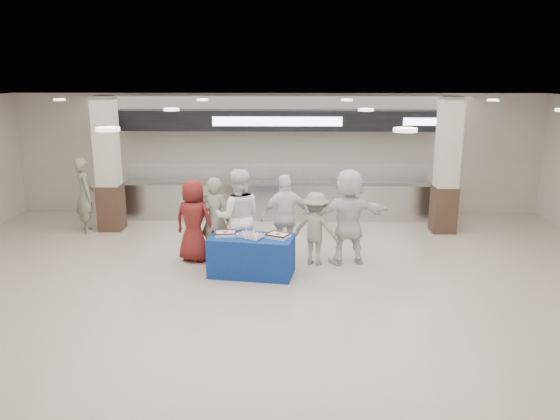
{
  "coord_description": "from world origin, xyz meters",
  "views": [
    {
      "loc": [
        0.37,
        -8.51,
        3.73
      ],
      "look_at": [
        0.15,
        1.6,
        1.17
      ],
      "focal_mm": 35.0,
      "sensor_mm": 36.0,
      "label": 1
    }
  ],
  "objects_px": {
    "chef_short": "(286,217)",
    "cupcake_tray": "(251,235)",
    "soldier_b": "(316,228)",
    "soldier_a": "(215,219)",
    "civilian_maroon": "(194,221)",
    "civilian_white": "(348,216)",
    "soldier_bg": "(85,195)",
    "sheet_cake_right": "(278,235)",
    "display_table": "(252,256)",
    "sheet_cake_left": "(225,233)",
    "chef_tall": "(238,217)"
  },
  "relations": [
    {
      "from": "soldier_b",
      "to": "soldier_a",
      "type": "bearing_deg",
      "value": 14.18
    },
    {
      "from": "display_table",
      "to": "civilian_maroon",
      "type": "relative_size",
      "value": 0.92
    },
    {
      "from": "sheet_cake_left",
      "to": "sheet_cake_right",
      "type": "bearing_deg",
      "value": -6.53
    },
    {
      "from": "display_table",
      "to": "civilian_maroon",
      "type": "distance_m",
      "value": 1.52
    },
    {
      "from": "display_table",
      "to": "soldier_bg",
      "type": "relative_size",
      "value": 0.86
    },
    {
      "from": "soldier_a",
      "to": "soldier_bg",
      "type": "bearing_deg",
      "value": -17.9
    },
    {
      "from": "civilian_maroon",
      "to": "civilian_white",
      "type": "xyz_separation_m",
      "value": [
        3.08,
        -0.07,
        0.12
      ]
    },
    {
      "from": "civilian_maroon",
      "to": "soldier_bg",
      "type": "height_order",
      "value": "soldier_bg"
    },
    {
      "from": "soldier_a",
      "to": "civilian_white",
      "type": "xyz_separation_m",
      "value": [
        2.66,
        -0.13,
        0.1
      ]
    },
    {
      "from": "civilian_maroon",
      "to": "soldier_b",
      "type": "distance_m",
      "value": 2.45
    },
    {
      "from": "sheet_cake_right",
      "to": "chef_short",
      "type": "bearing_deg",
      "value": 82.55
    },
    {
      "from": "civilian_maroon",
      "to": "sheet_cake_right",
      "type": "bearing_deg",
      "value": 172.93
    },
    {
      "from": "sheet_cake_right",
      "to": "soldier_a",
      "type": "xyz_separation_m",
      "value": [
        -1.29,
        0.88,
        0.06
      ]
    },
    {
      "from": "cupcake_tray",
      "to": "chef_short",
      "type": "distance_m",
      "value": 1.17
    },
    {
      "from": "cupcake_tray",
      "to": "soldier_bg",
      "type": "bearing_deg",
      "value": 145.66
    },
    {
      "from": "chef_tall",
      "to": "chef_short",
      "type": "distance_m",
      "value": 0.99
    },
    {
      "from": "display_table",
      "to": "soldier_b",
      "type": "bearing_deg",
      "value": 36.3
    },
    {
      "from": "soldier_b",
      "to": "soldier_bg",
      "type": "distance_m",
      "value": 5.8
    },
    {
      "from": "display_table",
      "to": "chef_tall",
      "type": "xyz_separation_m",
      "value": [
        -0.31,
        0.64,
        0.58
      ]
    },
    {
      "from": "display_table",
      "to": "cupcake_tray",
      "type": "height_order",
      "value": "cupcake_tray"
    },
    {
      "from": "display_table",
      "to": "soldier_a",
      "type": "distance_m",
      "value": 1.26
    },
    {
      "from": "chef_short",
      "to": "soldier_b",
      "type": "distance_m",
      "value": 0.69
    },
    {
      "from": "soldier_a",
      "to": "chef_tall",
      "type": "relative_size",
      "value": 0.9
    },
    {
      "from": "sheet_cake_left",
      "to": "sheet_cake_right",
      "type": "distance_m",
      "value": 1.0
    },
    {
      "from": "soldier_a",
      "to": "civilian_white",
      "type": "height_order",
      "value": "civilian_white"
    },
    {
      "from": "display_table",
      "to": "cupcake_tray",
      "type": "relative_size",
      "value": 2.88
    },
    {
      "from": "soldier_a",
      "to": "sheet_cake_left",
      "type": "bearing_deg",
      "value": 123.47
    },
    {
      "from": "civilian_white",
      "to": "civilian_maroon",
      "type": "bearing_deg",
      "value": -13.89
    },
    {
      "from": "sheet_cake_right",
      "to": "chef_tall",
      "type": "height_order",
      "value": "chef_tall"
    },
    {
      "from": "sheet_cake_left",
      "to": "soldier_b",
      "type": "distance_m",
      "value": 1.81
    },
    {
      "from": "soldier_bg",
      "to": "chef_tall",
      "type": "bearing_deg",
      "value": -149.57
    },
    {
      "from": "chef_tall",
      "to": "civilian_white",
      "type": "bearing_deg",
      "value": 175.5
    },
    {
      "from": "cupcake_tray",
      "to": "soldier_bg",
      "type": "relative_size",
      "value": 0.3
    },
    {
      "from": "sheet_cake_right",
      "to": "civilian_white",
      "type": "relative_size",
      "value": 0.25
    },
    {
      "from": "soldier_b",
      "to": "soldier_bg",
      "type": "bearing_deg",
      "value": -1.75
    },
    {
      "from": "sheet_cake_right",
      "to": "chef_short",
      "type": "height_order",
      "value": "chef_short"
    },
    {
      "from": "chef_tall",
      "to": "soldier_bg",
      "type": "relative_size",
      "value": 1.06
    },
    {
      "from": "cupcake_tray",
      "to": "chef_tall",
      "type": "xyz_separation_m",
      "value": [
        -0.3,
        0.67,
        0.17
      ]
    },
    {
      "from": "soldier_b",
      "to": "chef_tall",
      "type": "bearing_deg",
      "value": 20.15
    },
    {
      "from": "chef_short",
      "to": "cupcake_tray",
      "type": "bearing_deg",
      "value": 43.05
    },
    {
      "from": "chef_tall",
      "to": "soldier_bg",
      "type": "height_order",
      "value": "chef_tall"
    },
    {
      "from": "sheet_cake_left",
      "to": "civilian_white",
      "type": "height_order",
      "value": "civilian_white"
    },
    {
      "from": "sheet_cake_left",
      "to": "chef_short",
      "type": "height_order",
      "value": "chef_short"
    },
    {
      "from": "soldier_a",
      "to": "chef_tall",
      "type": "xyz_separation_m",
      "value": [
        0.48,
        -0.21,
        0.1
      ]
    },
    {
      "from": "display_table",
      "to": "chef_short",
      "type": "bearing_deg",
      "value": 65.18
    },
    {
      "from": "sheet_cake_right",
      "to": "soldier_a",
      "type": "distance_m",
      "value": 1.56
    },
    {
      "from": "sheet_cake_right",
      "to": "cupcake_tray",
      "type": "distance_m",
      "value": 0.51
    },
    {
      "from": "soldier_a",
      "to": "chef_short",
      "type": "distance_m",
      "value": 1.42
    },
    {
      "from": "chef_short",
      "to": "soldier_b",
      "type": "xyz_separation_m",
      "value": [
        0.59,
        -0.31,
        -0.14
      ]
    },
    {
      "from": "soldier_bg",
      "to": "sheet_cake_left",
      "type": "bearing_deg",
      "value": -156.8
    }
  ]
}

